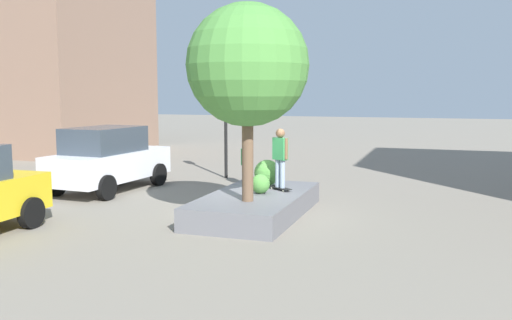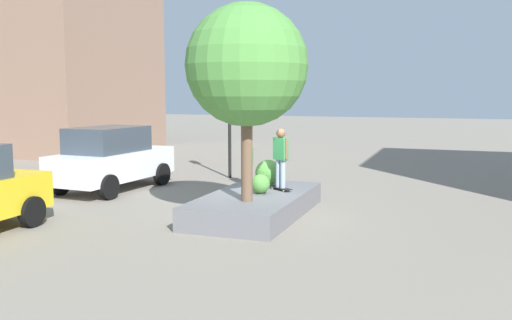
{
  "view_description": "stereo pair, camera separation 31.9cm",
  "coord_description": "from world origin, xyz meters",
  "px_view_note": "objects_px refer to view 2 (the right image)",
  "views": [
    {
      "loc": [
        -13.54,
        -4.64,
        3.22
      ],
      "look_at": [
        -0.08,
        -0.08,
        1.47
      ],
      "focal_mm": 38.52,
      "sensor_mm": 36.0,
      "label": 1
    },
    {
      "loc": [
        -13.43,
        -4.94,
        3.22
      ],
      "look_at": [
        -0.08,
        -0.08,
        1.47
      ],
      "focal_mm": 38.52,
      "sensor_mm": 36.0,
      "label": 2
    }
  ],
  "objects_px": {
    "plaza_tree": "(247,66)",
    "pedestrian_crossing": "(249,160)",
    "planter_ledge": "(256,205)",
    "traffic_light_corner": "(230,96)",
    "skateboard": "(280,188)",
    "police_car": "(112,158)",
    "skateboarder": "(281,154)"
  },
  "relations": [
    {
      "from": "skateboard",
      "to": "traffic_light_corner",
      "type": "relative_size",
      "value": 0.17
    },
    {
      "from": "planter_ledge",
      "to": "skateboard",
      "type": "relative_size",
      "value": 6.19
    },
    {
      "from": "planter_ledge",
      "to": "skateboarder",
      "type": "relative_size",
      "value": 2.96
    },
    {
      "from": "police_car",
      "to": "traffic_light_corner",
      "type": "relative_size",
      "value": 1.02
    },
    {
      "from": "skateboard",
      "to": "skateboarder",
      "type": "xyz_separation_m",
      "value": [
        0.0,
        0.0,
        0.95
      ]
    },
    {
      "from": "skateboard",
      "to": "pedestrian_crossing",
      "type": "height_order",
      "value": "pedestrian_crossing"
    },
    {
      "from": "traffic_light_corner",
      "to": "pedestrian_crossing",
      "type": "height_order",
      "value": "traffic_light_corner"
    },
    {
      "from": "plaza_tree",
      "to": "skateboarder",
      "type": "relative_size",
      "value": 2.96
    },
    {
      "from": "skateboard",
      "to": "traffic_light_corner",
      "type": "distance_m",
      "value": 6.54
    },
    {
      "from": "skateboard",
      "to": "pedestrian_crossing",
      "type": "distance_m",
      "value": 4.26
    },
    {
      "from": "planter_ledge",
      "to": "skateboarder",
      "type": "bearing_deg",
      "value": -30.01
    },
    {
      "from": "planter_ledge",
      "to": "pedestrian_crossing",
      "type": "relative_size",
      "value": 3.07
    },
    {
      "from": "skateboarder",
      "to": "traffic_light_corner",
      "type": "height_order",
      "value": "traffic_light_corner"
    },
    {
      "from": "planter_ledge",
      "to": "traffic_light_corner",
      "type": "bearing_deg",
      "value": 28.73
    },
    {
      "from": "planter_ledge",
      "to": "police_car",
      "type": "distance_m",
      "value": 6.15
    },
    {
      "from": "plaza_tree",
      "to": "traffic_light_corner",
      "type": "relative_size",
      "value": 1.05
    },
    {
      "from": "plaza_tree",
      "to": "pedestrian_crossing",
      "type": "xyz_separation_m",
      "value": [
        5.29,
        1.96,
        -2.96
      ]
    },
    {
      "from": "planter_ledge",
      "to": "traffic_light_corner",
      "type": "distance_m",
      "value": 7.05
    },
    {
      "from": "planter_ledge",
      "to": "skateboarder",
      "type": "height_order",
      "value": "skateboarder"
    },
    {
      "from": "skateboard",
      "to": "traffic_light_corner",
      "type": "height_order",
      "value": "traffic_light_corner"
    },
    {
      "from": "pedestrian_crossing",
      "to": "skateboard",
      "type": "bearing_deg",
      "value": -147.43
    },
    {
      "from": "skateboarder",
      "to": "police_car",
      "type": "bearing_deg",
      "value": 79.38
    },
    {
      "from": "skateboarder",
      "to": "plaza_tree",
      "type": "bearing_deg",
      "value": 169.04
    },
    {
      "from": "skateboarder",
      "to": "pedestrian_crossing",
      "type": "height_order",
      "value": "skateboarder"
    },
    {
      "from": "skateboarder",
      "to": "pedestrian_crossing",
      "type": "xyz_separation_m",
      "value": [
        3.58,
        2.29,
        -0.68
      ]
    },
    {
      "from": "skateboard",
      "to": "pedestrian_crossing",
      "type": "bearing_deg",
      "value": 32.57
    },
    {
      "from": "skateboard",
      "to": "police_car",
      "type": "relative_size",
      "value": 0.17
    },
    {
      "from": "skateboarder",
      "to": "traffic_light_corner",
      "type": "relative_size",
      "value": 0.35
    },
    {
      "from": "planter_ledge",
      "to": "plaza_tree",
      "type": "relative_size",
      "value": 1.0
    },
    {
      "from": "skateboard",
      "to": "police_car",
      "type": "bearing_deg",
      "value": 79.38
    },
    {
      "from": "skateboarder",
      "to": "traffic_light_corner",
      "type": "bearing_deg",
      "value": 35.82
    },
    {
      "from": "plaza_tree",
      "to": "skateboarder",
      "type": "distance_m",
      "value": 2.87
    }
  ]
}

